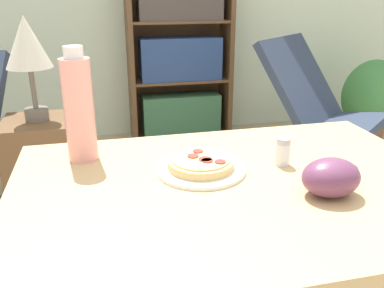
% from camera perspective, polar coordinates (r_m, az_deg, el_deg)
% --- Properties ---
extents(dining_table, '(1.06, 0.73, 0.74)m').
position_cam_1_polar(dining_table, '(1.03, 6.07, -11.30)').
color(dining_table, tan).
rests_on(dining_table, ground_plane).
extents(pizza_on_plate, '(0.23, 0.23, 0.04)m').
position_cam_1_polar(pizza_on_plate, '(1.02, 1.22, -3.04)').
color(pizza_on_plate, white).
rests_on(pizza_on_plate, dining_table).
extents(grape_bunch, '(0.14, 0.12, 0.09)m').
position_cam_1_polar(grape_bunch, '(0.95, 18.96, -4.42)').
color(grape_bunch, '#6B3856').
rests_on(grape_bunch, dining_table).
extents(drink_bottle, '(0.08, 0.08, 0.30)m').
position_cam_1_polar(drink_bottle, '(1.10, -15.59, 4.85)').
color(drink_bottle, pink).
rests_on(drink_bottle, dining_table).
extents(salt_shaker, '(0.04, 0.04, 0.07)m').
position_cam_1_polar(salt_shaker, '(1.08, 12.60, -1.04)').
color(salt_shaker, white).
rests_on(salt_shaker, dining_table).
extents(lounge_chair_far, '(0.90, 0.97, 0.88)m').
position_cam_1_polar(lounge_chair_far, '(2.79, 17.52, 1.49)').
color(lounge_chair_far, black).
rests_on(lounge_chair_far, ground_plane).
extents(bookshelf, '(0.82, 0.30, 1.41)m').
position_cam_1_polar(bookshelf, '(3.30, -1.73, 12.23)').
color(bookshelf, brown).
rests_on(bookshelf, ground_plane).
extents(side_table, '(0.34, 0.34, 0.58)m').
position_cam_1_polar(side_table, '(2.21, -19.88, -3.95)').
color(side_table, brown).
rests_on(side_table, ground_plane).
extents(table_lamp, '(0.21, 0.21, 0.49)m').
position_cam_1_polar(table_lamp, '(2.04, -22.12, 12.47)').
color(table_lamp, '#665B51').
rests_on(table_lamp, side_table).
extents(potted_plant_floor, '(0.50, 0.43, 0.66)m').
position_cam_1_polar(potted_plant_floor, '(3.58, 24.00, 5.85)').
color(potted_plant_floor, '#8E5B42').
rests_on(potted_plant_floor, ground_plane).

